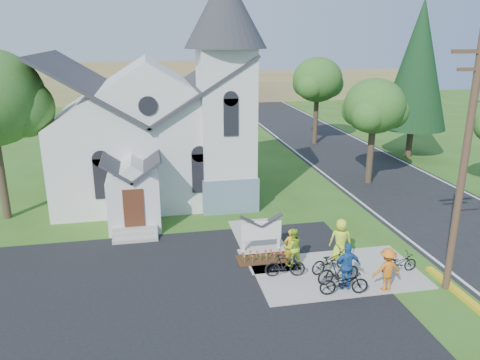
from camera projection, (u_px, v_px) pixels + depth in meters
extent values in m
plane|color=#335919|center=(308.00, 283.00, 19.21)|extent=(120.00, 120.00, 0.00)
cube|color=black|center=(133.00, 332.00, 16.03)|extent=(20.00, 16.00, 0.02)
cube|color=black|center=(368.00, 169.00, 35.10)|extent=(8.00, 90.00, 0.02)
cube|color=#9F9890|center=(337.00, 273.00, 19.95)|extent=(7.00, 4.00, 0.05)
cube|color=silver|center=(151.00, 154.00, 29.50)|extent=(11.00, 9.00, 5.00)
cube|color=slate|center=(227.00, 189.00, 27.66)|extent=(3.20, 3.20, 2.00)
cube|color=silver|center=(226.00, 130.00, 26.61)|extent=(3.00, 3.00, 9.00)
cone|color=#29292E|center=(225.00, 9.00, 24.65)|extent=(4.50, 4.50, 4.00)
cube|color=silver|center=(134.00, 202.00, 24.31)|extent=(2.60, 2.40, 2.80)
cube|color=#502717|center=(134.00, 208.00, 23.13)|extent=(1.00, 0.10, 2.00)
cube|color=#9F9890|center=(261.00, 250.00, 21.96)|extent=(2.20, 0.40, 0.10)
cube|color=white|center=(243.00, 242.00, 21.66)|extent=(0.12, 0.12, 1.00)
cube|color=white|center=(279.00, 239.00, 21.97)|extent=(0.12, 0.12, 1.00)
cube|color=white|center=(261.00, 231.00, 21.66)|extent=(1.90, 0.14, 0.90)
cube|color=#3B1F10|center=(266.00, 259.00, 21.13)|extent=(2.60, 1.10, 0.07)
cylinder|color=#493024|center=(463.00, 169.00, 17.29)|extent=(0.28, 0.28, 10.00)
cube|color=#493024|center=(478.00, 69.00, 16.21)|extent=(1.60, 0.12, 0.12)
cylinder|color=#35271C|center=(1.00, 175.00, 25.20)|extent=(0.44, 0.44, 4.95)
cylinder|color=#35271C|center=(370.00, 154.00, 31.41)|extent=(0.44, 0.44, 4.05)
ellipsoid|color=#2A551D|center=(374.00, 106.00, 30.44)|extent=(4.00, 4.00, 3.60)
cylinder|color=#35271C|center=(316.00, 119.00, 42.66)|extent=(0.44, 0.44, 4.50)
ellipsoid|color=#2A551D|center=(318.00, 80.00, 41.58)|extent=(4.40, 4.40, 3.96)
cylinder|color=#35271C|center=(409.00, 142.00, 38.48)|extent=(0.50, 0.50, 2.40)
cone|color=black|center=(418.00, 65.00, 36.62)|extent=(5.20, 5.20, 10.00)
cube|color=olive|center=(225.00, 86.00, 72.10)|extent=(60.00, 8.00, 4.00)
cube|color=olive|center=(119.00, 81.00, 70.74)|extent=(30.00, 6.00, 5.60)
cube|color=olive|center=(328.00, 88.00, 73.37)|extent=(25.00, 6.00, 3.00)
imported|color=gold|center=(291.00, 247.00, 20.37)|extent=(0.64, 0.45, 1.68)
imported|color=black|center=(344.00, 282.00, 18.13)|extent=(1.99, 0.86, 1.01)
imported|color=#98C625|center=(293.00, 247.00, 20.28)|extent=(0.90, 0.73, 1.74)
imported|color=black|center=(285.00, 265.00, 19.45)|extent=(1.76, 0.73, 1.03)
imported|color=#2058A4|center=(347.00, 266.00, 18.42)|extent=(1.14, 0.48, 1.94)
imported|color=black|center=(331.00, 261.00, 19.85)|extent=(2.06, 1.20, 1.03)
imported|color=orange|center=(387.00, 269.00, 18.33)|extent=(1.16, 0.68, 1.78)
imported|color=black|center=(339.00, 271.00, 18.89)|extent=(1.90, 0.71, 1.12)
imported|color=#C6E52B|center=(341.00, 240.00, 20.70)|extent=(1.10, 0.88, 1.97)
imported|color=black|center=(399.00, 263.00, 19.82)|extent=(1.70, 0.68, 0.87)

